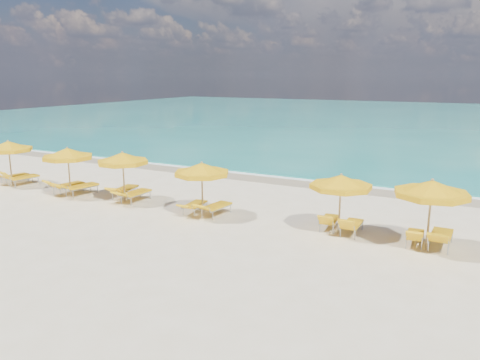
% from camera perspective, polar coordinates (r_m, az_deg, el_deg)
% --- Properties ---
extents(ground_plane, '(120.00, 120.00, 0.00)m').
position_cam_1_polar(ground_plane, '(19.42, -2.06, -4.32)').
color(ground_plane, beige).
extents(ocean, '(120.00, 80.00, 0.30)m').
position_cam_1_polar(ocean, '(65.02, 19.54, 6.98)').
color(ocean, '#167D73').
rests_on(ocean, ground).
extents(wet_sand_band, '(120.00, 2.60, 0.01)m').
position_cam_1_polar(wet_sand_band, '(25.89, 6.07, -0.04)').
color(wet_sand_band, tan).
rests_on(wet_sand_band, ground).
extents(foam_line, '(120.00, 1.20, 0.03)m').
position_cam_1_polar(foam_line, '(26.62, 6.71, 0.29)').
color(foam_line, white).
rests_on(foam_line, ground).
extents(whitecap_near, '(14.00, 0.36, 0.05)m').
position_cam_1_polar(whitecap_near, '(36.89, 2.93, 3.83)').
color(whitecap_near, white).
rests_on(whitecap_near, ground).
extents(whitecap_far, '(18.00, 0.30, 0.05)m').
position_cam_1_polar(whitecap_far, '(40.53, 25.67, 3.39)').
color(whitecap_far, white).
rests_on(whitecap_far, ground).
extents(umbrella_1, '(3.02, 3.02, 2.39)m').
position_cam_1_polar(umbrella_1, '(27.17, -26.41, 3.66)').
color(umbrella_1, tan).
rests_on(umbrella_1, ground).
extents(umbrella_2, '(3.01, 3.01, 2.37)m').
position_cam_1_polar(umbrella_2, '(23.60, -20.28, 2.98)').
color(umbrella_2, tan).
rests_on(umbrella_2, ground).
extents(umbrella_3, '(3.06, 3.06, 2.34)m').
position_cam_1_polar(umbrella_3, '(21.71, -14.12, 2.54)').
color(umbrella_3, tan).
rests_on(umbrella_3, ground).
extents(umbrella_4, '(2.38, 2.38, 2.28)m').
position_cam_1_polar(umbrella_4, '(18.91, -4.68, 1.26)').
color(umbrella_4, tan).
rests_on(umbrella_4, ground).
extents(umbrella_5, '(2.95, 2.95, 2.27)m').
position_cam_1_polar(umbrella_5, '(17.06, 12.20, -0.29)').
color(umbrella_5, tan).
rests_on(umbrella_5, ground).
extents(umbrella_6, '(2.75, 2.75, 2.43)m').
position_cam_1_polar(umbrella_6, '(16.32, 22.33, -1.04)').
color(umbrella_6, tan).
rests_on(umbrella_6, ground).
extents(lounger_1_left, '(0.90, 1.89, 0.72)m').
position_cam_1_polar(lounger_1_left, '(28.01, -25.83, 0.17)').
color(lounger_1_left, '#A5A8AD').
rests_on(lounger_1_left, ground).
extents(lounger_1_right, '(0.93, 1.96, 0.90)m').
position_cam_1_polar(lounger_1_right, '(27.19, -24.94, -0.05)').
color(lounger_1_right, '#A5A8AD').
rests_on(lounger_1_right, ground).
extents(lounger_2_left, '(0.97, 2.03, 0.84)m').
position_cam_1_polar(lounger_2_left, '(24.49, -20.26, -0.94)').
color(lounger_2_left, '#A5A8AD').
rests_on(lounger_2_left, ground).
extents(lounger_2_right, '(1.08, 2.18, 0.78)m').
position_cam_1_polar(lounger_2_right, '(23.90, -18.81, -1.14)').
color(lounger_2_right, '#A5A8AD').
rests_on(lounger_2_right, ground).
extents(lounger_3_left, '(1.03, 2.12, 0.76)m').
position_cam_1_polar(lounger_3_left, '(22.81, -13.88, -1.48)').
color(lounger_3_left, '#A5A8AD').
rests_on(lounger_3_left, ground).
extents(lounger_3_right, '(0.73, 2.06, 0.74)m').
position_cam_1_polar(lounger_3_right, '(21.93, -12.65, -1.99)').
color(lounger_3_right, '#A5A8AD').
rests_on(lounger_3_right, ground).
extents(lounger_4_left, '(0.76, 1.84, 0.64)m').
position_cam_1_polar(lounger_4_left, '(19.78, -5.57, -3.42)').
color(lounger_4_left, '#A5A8AD').
rests_on(lounger_4_left, ground).
extents(lounger_4_right, '(0.84, 1.99, 0.73)m').
position_cam_1_polar(lounger_4_right, '(19.37, -2.97, -3.68)').
color(lounger_4_right, '#A5A8AD').
rests_on(lounger_4_right, ground).
extents(lounger_5_left, '(0.74, 1.70, 0.80)m').
position_cam_1_polar(lounger_5_left, '(18.01, 10.82, -5.22)').
color(lounger_5_left, '#A5A8AD').
rests_on(lounger_5_left, ground).
extents(lounger_5_right, '(0.62, 1.71, 0.84)m').
position_cam_1_polar(lounger_5_right, '(17.60, 13.43, -5.75)').
color(lounger_5_right, '#A5A8AD').
rests_on(lounger_5_right, ground).
extents(lounger_6_left, '(0.65, 1.64, 0.77)m').
position_cam_1_polar(lounger_6_left, '(17.17, 20.54, -6.75)').
color(lounger_6_left, '#A5A8AD').
rests_on(lounger_6_left, ground).
extents(lounger_6_right, '(0.72, 2.03, 0.87)m').
position_cam_1_polar(lounger_6_right, '(17.21, 23.24, -6.79)').
color(lounger_6_right, '#A5A8AD').
rests_on(lounger_6_right, ground).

